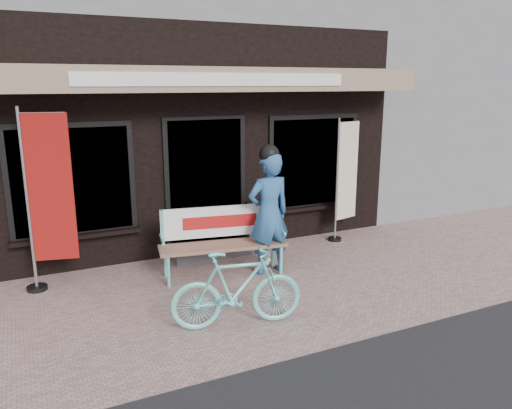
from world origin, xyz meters
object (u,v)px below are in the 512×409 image
person (269,211)px  bicycle (237,289)px  bench (222,236)px  nobori_cream (345,178)px  menu_stand (257,225)px  nobori_red (47,198)px

person → bicycle: bearing=-130.7°
bench → person: person is taller
person → bicycle: 1.78m
nobori_cream → menu_stand: (-1.69, 0.02, -0.66)m
bench → nobori_cream: size_ratio=0.87×
nobori_red → bicycle: bearing=-35.7°
person → nobori_cream: size_ratio=0.88×
nobori_red → nobori_cream: nobori_red is taller
bicycle → menu_stand: bicycle is taller
bench → bicycle: 1.65m
bench → nobori_red: nobori_red is taller
nobori_red → bench: bearing=1.6°
person → nobori_red: (-2.87, 0.69, 0.33)m
nobori_red → menu_stand: bearing=17.1°
bicycle → nobori_cream: size_ratio=0.71×
bicycle → bench: bearing=-3.9°
bench → person: bearing=-11.2°
bench → bicycle: size_ratio=1.23×
bicycle → nobori_cream: (3.02, 2.23, 0.65)m
nobori_red → nobori_cream: 4.81m
nobori_red → menu_stand: nobori_red is taller
person → menu_stand: size_ratio=2.18×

